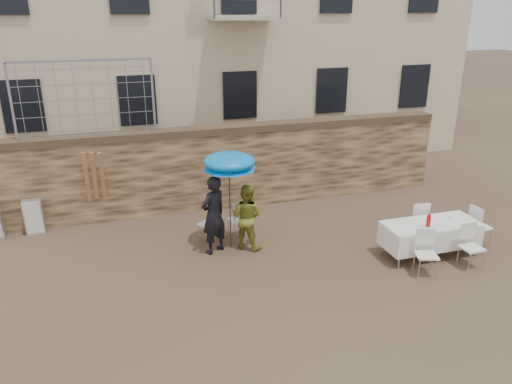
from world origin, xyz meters
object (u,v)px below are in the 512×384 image
object	(u,v)px
table_chair_front_left	(427,254)
chair_stack_right	(34,215)
umbrella	(229,164)
banquet_table	(431,224)
table_chair_side	(480,225)
soda_bottle	(429,221)
couple_chair_right	(238,219)
couple_chair_left	(209,222)
table_chair_back	(417,220)
man_suit	(213,215)
woman_dress	(246,217)
table_chair_front_right	(472,247)

from	to	relation	value
table_chair_front_left	chair_stack_right	bearing A→B (deg)	166.03
umbrella	banquet_table	world-z (taller)	umbrella
umbrella	banquet_table	xyz separation A→B (m)	(4.11, -1.61, -1.26)
umbrella	chair_stack_right	bearing A→B (deg)	153.99
table_chair_side	soda_bottle	bearing A→B (deg)	94.71
table_chair_front_left	soda_bottle	bearing A→B (deg)	72.04
couple_chair_right	table_chair_side	distance (m)	5.56
couple_chair_left	banquet_table	world-z (taller)	couple_chair_left
table_chair_front_left	table_chair_back	xyz separation A→B (m)	(0.80, 1.55, 0.00)
banquet_table	table_chair_back	size ratio (longest dim) A/B	2.19
table_chair_side	couple_chair_right	bearing A→B (deg)	65.22
man_suit	soda_bottle	bearing A→B (deg)	129.02
table_chair_front_left	table_chair_side	xyz separation A→B (m)	(2.00, 0.85, 0.00)
man_suit	chair_stack_right	xyz separation A→B (m)	(-3.94, 2.22, -0.43)
table_chair_side	chair_stack_right	distance (m)	10.49
banquet_table	table_chair_back	bearing A→B (deg)	75.96
couple_chair_left	banquet_table	xyz separation A→B (m)	(4.51, -2.06, 0.25)
umbrella	couple_chair_left	world-z (taller)	umbrella
table_chair_back	table_chair_side	bearing A→B (deg)	160.12
man_suit	table_chair_back	xyz separation A→B (m)	(4.71, -0.71, -0.41)
chair_stack_right	table_chair_side	bearing A→B (deg)	-20.21
woman_dress	table_chair_back	distance (m)	4.03
soda_bottle	table_chair_front_right	size ratio (longest dim) A/B	0.27
couple_chair_right	table_chair_side	xyz separation A→B (m)	(5.21, -1.96, 0.00)
umbrella	table_chair_side	distance (m)	5.91
table_chair_front_left	table_chair_front_right	world-z (taller)	same
table_chair_back	table_chair_front_right	bearing A→B (deg)	111.33
woman_dress	banquet_table	world-z (taller)	woman_dress
woman_dress	chair_stack_right	bearing A→B (deg)	14.80
soda_bottle	table_chair_front_right	world-z (taller)	soda_bottle
couple_chair_right	banquet_table	bearing A→B (deg)	142.43
soda_bottle	table_chair_back	bearing A→B (deg)	67.17
table_chair_front_right	table_chair_back	world-z (taller)	same
umbrella	table_chair_front_right	size ratio (longest dim) A/B	2.19
man_suit	table_chair_front_right	size ratio (longest dim) A/B	1.86
woman_dress	soda_bottle	xyz separation A→B (m)	(3.56, -1.66, 0.15)
banquet_table	table_chair_side	xyz separation A→B (m)	(1.40, 0.10, -0.25)
table_chair_side	table_chair_front_left	bearing A→B (deg)	108.85
umbrella	chair_stack_right	world-z (taller)	umbrella
woman_dress	couple_chair_right	size ratio (longest dim) A/B	1.58
woman_dress	table_chair_front_right	xyz separation A→B (m)	(4.26, -2.26, -0.28)
man_suit	couple_chair_right	bearing A→B (deg)	-171.77
couple_chair_left	couple_chair_right	distance (m)	0.70
man_suit	table_chair_back	world-z (taller)	man_suit
woman_dress	table_chair_front_right	size ratio (longest dim) A/B	1.58
banquet_table	couple_chair_right	bearing A→B (deg)	151.61
umbrella	banquet_table	size ratio (longest dim) A/B	1.00
table_chair_front_left	table_chair_front_right	bearing A→B (deg)	15.73
soda_bottle	table_chair_back	size ratio (longest dim) A/B	0.27
soda_bottle	chair_stack_right	distance (m)	9.12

